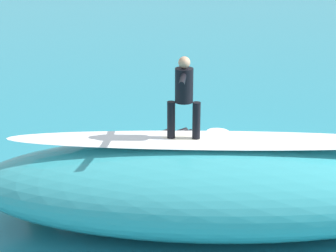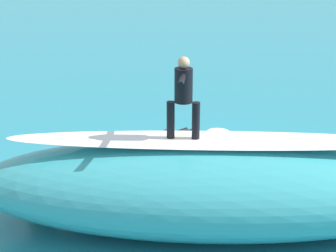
% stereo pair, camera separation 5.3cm
% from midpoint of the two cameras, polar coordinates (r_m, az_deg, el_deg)
% --- Properties ---
extents(ground_plane, '(120.00, 120.00, 0.00)m').
position_cam_midpoint_polar(ground_plane, '(14.05, 3.10, -4.74)').
color(ground_plane, teal).
extents(wave_crest, '(9.27, 3.81, 1.81)m').
position_cam_midpoint_polar(wave_crest, '(11.44, 4.11, -5.77)').
color(wave_crest, teal).
rests_on(wave_crest, ground_plane).
extents(wave_foam_lip, '(7.72, 1.86, 0.08)m').
position_cam_midpoint_polar(wave_foam_lip, '(11.06, 4.23, -1.35)').
color(wave_foam_lip, white).
rests_on(wave_foam_lip, wave_crest).
extents(surfboard_riding, '(2.00, 0.87, 0.08)m').
position_cam_midpoint_polar(surfboard_riding, '(11.05, 1.34, -1.32)').
color(surfboard_riding, '#EAE5C6').
rests_on(surfboard_riding, wave_crest).
extents(surfer_riding, '(0.60, 1.43, 1.52)m').
position_cam_midpoint_polar(surfer_riding, '(10.75, 1.38, 3.27)').
color(surfer_riding, black).
rests_on(surfer_riding, surfboard_riding).
extents(surfboard_paddling, '(1.99, 1.75, 0.08)m').
position_cam_midpoint_polar(surfboard_paddling, '(15.69, -1.14, -1.86)').
color(surfboard_paddling, silver).
rests_on(surfboard_paddling, ground_plane).
extents(surfer_paddling, '(1.55, 1.33, 0.33)m').
position_cam_midpoint_polar(surfer_paddling, '(15.71, -0.77, -1.12)').
color(surfer_paddling, black).
rests_on(surfer_paddling, surfboard_paddling).
extents(buoy_marker, '(0.66, 0.66, 1.12)m').
position_cam_midpoint_polar(buoy_marker, '(12.76, -11.99, -6.18)').
color(buoy_marker, orange).
rests_on(buoy_marker, ground_plane).
extents(foam_patch_near, '(0.66, 0.58, 0.08)m').
position_cam_midpoint_polar(foam_patch_near, '(14.49, 8.44, -3.97)').
color(foam_patch_near, white).
rests_on(foam_patch_near, ground_plane).
extents(foam_patch_mid, '(1.31, 1.32, 0.15)m').
position_cam_midpoint_polar(foam_patch_mid, '(13.24, 5.31, -6.04)').
color(foam_patch_mid, white).
rests_on(foam_patch_mid, ground_plane).
extents(foam_patch_far, '(0.79, 0.72, 0.10)m').
position_cam_midpoint_polar(foam_patch_far, '(16.68, 4.63, -0.53)').
color(foam_patch_far, white).
rests_on(foam_patch_far, ground_plane).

